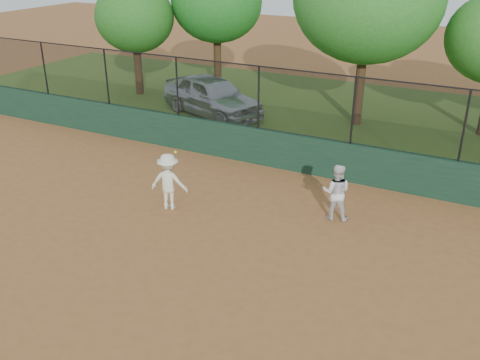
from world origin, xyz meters
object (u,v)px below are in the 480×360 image
at_px(player_second, 336,192).
at_px(player_main, 169,182).
at_px(parked_car, 212,96).
at_px(tree_1, 217,2).
at_px(tree_0, 134,17).

bearing_deg(player_second, player_main, 7.13).
height_order(parked_car, player_main, player_main).
relative_size(player_second, tree_1, 0.26).
relative_size(tree_0, tree_1, 0.86).
distance_m(parked_car, tree_0, 5.56).
distance_m(player_main, tree_0, 12.36).
bearing_deg(player_main, player_second, 19.36).
distance_m(player_second, tree_1, 13.54).
xyz_separation_m(player_second, tree_0, (-12.02, 7.69, 2.73)).
height_order(player_main, tree_1, tree_1).
bearing_deg(parked_car, tree_1, 46.31).
bearing_deg(tree_0, player_second, -32.61).
relative_size(parked_car, tree_0, 0.95).
relative_size(parked_car, tree_1, 0.81).
bearing_deg(parked_car, player_main, -137.36).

